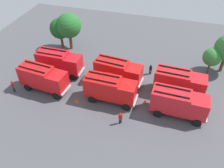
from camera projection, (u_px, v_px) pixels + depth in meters
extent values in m
plane|color=#4C4C51|center=(112.00, 91.00, 33.92)|extent=(55.97, 55.97, 0.00)
cube|color=red|center=(58.00, 82.00, 32.26)|extent=(2.45, 2.72, 2.60)
cube|color=#8C9EAD|center=(64.00, 82.00, 31.76)|extent=(0.31, 2.12, 1.46)
cube|color=red|center=(37.00, 75.00, 33.17)|extent=(5.04, 3.00, 2.90)
cube|color=black|center=(37.00, 64.00, 32.64)|extent=(4.31, 0.58, 0.12)
cube|color=black|center=(31.00, 69.00, 31.67)|extent=(4.31, 0.58, 0.12)
cube|color=silver|center=(66.00, 90.00, 32.66)|extent=(0.45, 2.38, 0.28)
cylinder|color=black|center=(65.00, 86.00, 34.05)|extent=(1.13, 0.47, 1.10)
cylinder|color=black|center=(56.00, 96.00, 32.35)|extent=(1.13, 0.47, 1.10)
cylinder|color=black|center=(37.00, 78.00, 35.46)|extent=(1.13, 0.47, 1.10)
cylinder|color=black|center=(28.00, 87.00, 33.76)|extent=(1.13, 0.47, 1.10)
cube|color=red|center=(128.00, 92.00, 30.61)|extent=(2.27, 2.56, 2.60)
cube|color=#8C9EAD|center=(135.00, 92.00, 30.17)|extent=(0.14, 2.13, 1.46)
cube|color=red|center=(103.00, 86.00, 31.32)|extent=(4.87, 2.64, 2.90)
cube|color=black|center=(104.00, 74.00, 30.81)|extent=(4.32, 0.25, 0.12)
cube|color=black|center=(101.00, 80.00, 29.81)|extent=(4.32, 0.25, 0.12)
cube|color=silver|center=(136.00, 100.00, 31.07)|extent=(0.27, 2.38, 0.28)
cylinder|color=black|center=(131.00, 95.00, 32.44)|extent=(1.11, 0.38, 1.10)
cylinder|color=black|center=(126.00, 107.00, 30.69)|extent=(1.11, 0.38, 1.10)
cylinder|color=black|center=(98.00, 88.00, 33.57)|extent=(1.11, 0.38, 1.10)
cylinder|color=black|center=(92.00, 99.00, 31.82)|extent=(1.11, 0.38, 1.10)
cube|color=red|center=(199.00, 107.00, 28.52)|extent=(2.30, 2.59, 2.60)
cube|color=#8C9EAD|center=(208.00, 107.00, 28.06)|extent=(0.17, 2.13, 1.46)
cube|color=red|center=(170.00, 100.00, 29.26)|extent=(4.90, 2.70, 2.90)
cube|color=black|center=(173.00, 87.00, 28.75)|extent=(4.32, 0.30, 0.12)
cube|color=black|center=(172.00, 94.00, 27.75)|extent=(4.32, 0.30, 0.12)
cube|color=silver|center=(206.00, 116.00, 28.97)|extent=(0.30, 2.38, 0.28)
cylinder|color=black|center=(198.00, 109.00, 30.34)|extent=(1.11, 0.40, 1.10)
cylinder|color=black|center=(197.00, 123.00, 28.60)|extent=(1.11, 0.40, 1.10)
cylinder|color=black|center=(161.00, 101.00, 31.52)|extent=(1.11, 0.40, 1.10)
cylinder|color=black|center=(158.00, 114.00, 29.78)|extent=(1.11, 0.40, 1.10)
cube|color=red|center=(74.00, 64.00, 35.53)|extent=(2.22, 2.52, 2.60)
cube|color=#8C9EAD|center=(80.00, 64.00, 35.10)|extent=(0.10, 2.13, 1.46)
cube|color=red|center=(53.00, 60.00, 36.19)|extent=(4.82, 2.54, 2.90)
cube|color=black|center=(53.00, 49.00, 35.68)|extent=(4.32, 0.15, 0.12)
cube|color=black|center=(49.00, 54.00, 34.67)|extent=(4.32, 0.15, 0.12)
cube|color=silver|center=(81.00, 72.00, 36.01)|extent=(0.22, 2.38, 0.28)
cylinder|color=black|center=(79.00, 68.00, 37.37)|extent=(1.10, 0.36, 1.10)
cylinder|color=black|center=(73.00, 77.00, 35.60)|extent=(1.10, 0.36, 1.10)
cylinder|color=black|center=(52.00, 63.00, 38.42)|extent=(1.10, 0.36, 1.10)
cylinder|color=black|center=(44.00, 72.00, 36.66)|extent=(1.10, 0.36, 1.10)
cube|color=red|center=(134.00, 75.00, 33.48)|extent=(2.44, 2.71, 2.60)
cube|color=#8C9EAD|center=(141.00, 75.00, 32.98)|extent=(0.30, 2.12, 1.46)
cube|color=red|center=(111.00, 69.00, 34.38)|extent=(5.03, 2.98, 2.90)
cube|color=black|center=(113.00, 58.00, 33.86)|extent=(4.31, 0.56, 0.12)
cube|color=black|center=(110.00, 63.00, 32.88)|extent=(4.31, 0.56, 0.12)
cube|color=silver|center=(141.00, 83.00, 33.88)|extent=(0.44, 2.38, 0.28)
cylinder|color=black|center=(137.00, 79.00, 35.28)|extent=(1.13, 0.46, 1.10)
cylinder|color=black|center=(132.00, 88.00, 33.57)|extent=(1.13, 0.46, 1.10)
cylinder|color=black|center=(107.00, 72.00, 36.66)|extent=(1.13, 0.46, 1.10)
cylinder|color=black|center=(101.00, 81.00, 34.96)|extent=(1.13, 0.46, 1.10)
cube|color=red|center=(197.00, 86.00, 31.66)|extent=(2.33, 2.61, 2.60)
cube|color=#8C9EAD|center=(206.00, 86.00, 31.20)|extent=(0.19, 2.13, 1.46)
cube|color=red|center=(172.00, 80.00, 32.43)|extent=(4.93, 2.75, 2.90)
cube|color=black|center=(174.00, 68.00, 31.92)|extent=(4.32, 0.35, 0.12)
cube|color=black|center=(173.00, 74.00, 30.93)|extent=(4.32, 0.35, 0.12)
cube|color=silver|center=(204.00, 94.00, 32.10)|extent=(0.33, 2.38, 0.28)
cylinder|color=black|center=(197.00, 89.00, 33.48)|extent=(1.12, 0.41, 1.10)
cylinder|color=black|center=(196.00, 100.00, 31.74)|extent=(1.12, 0.41, 1.10)
cylinder|color=black|center=(163.00, 82.00, 34.70)|extent=(1.12, 0.41, 1.10)
cylinder|color=black|center=(160.00, 92.00, 32.96)|extent=(1.12, 0.41, 1.10)
cylinder|color=black|center=(150.00, 72.00, 36.96)|extent=(0.16, 0.16, 0.76)
cylinder|color=black|center=(151.00, 72.00, 36.89)|extent=(0.16, 0.16, 0.76)
cube|color=black|center=(151.00, 68.00, 36.47)|extent=(0.45, 0.30, 0.66)
sphere|color=brown|center=(151.00, 66.00, 36.18)|extent=(0.22, 0.22, 0.22)
cylinder|color=black|center=(151.00, 66.00, 36.13)|extent=(0.27, 0.27, 0.06)
cylinder|color=black|center=(120.00, 121.00, 28.97)|extent=(0.16, 0.16, 0.81)
cylinder|color=black|center=(121.00, 121.00, 29.04)|extent=(0.16, 0.16, 0.81)
cube|color=#B7140F|center=(120.00, 117.00, 28.52)|extent=(0.48, 0.45, 0.71)
sphere|color=beige|center=(121.00, 114.00, 28.21)|extent=(0.23, 0.23, 0.23)
cylinder|color=#B7140F|center=(121.00, 114.00, 28.15)|extent=(0.29, 0.29, 0.07)
cylinder|color=black|center=(86.00, 83.00, 34.85)|extent=(0.16, 0.16, 0.76)
cylinder|color=black|center=(87.00, 82.00, 34.92)|extent=(0.16, 0.16, 0.76)
cube|color=gold|center=(86.00, 79.00, 34.43)|extent=(0.47, 0.46, 0.66)
sphere|color=beige|center=(86.00, 76.00, 34.15)|extent=(0.22, 0.22, 0.22)
cylinder|color=gold|center=(86.00, 76.00, 34.09)|extent=(0.27, 0.27, 0.06)
cylinder|color=black|center=(14.00, 89.00, 33.71)|extent=(0.16, 0.16, 0.85)
cylinder|color=black|center=(14.00, 90.00, 33.56)|extent=(0.16, 0.16, 0.85)
cube|color=#B7140F|center=(12.00, 85.00, 33.13)|extent=(0.44, 0.48, 0.74)
sphere|color=brown|center=(11.00, 82.00, 32.81)|extent=(0.24, 0.24, 0.24)
cylinder|color=#B7140F|center=(11.00, 82.00, 32.75)|extent=(0.30, 0.30, 0.07)
cylinder|color=brown|center=(62.00, 42.00, 42.76)|extent=(0.46, 0.46, 2.29)
sphere|color=#19511E|center=(60.00, 28.00, 41.02)|extent=(3.66, 3.66, 3.66)
cylinder|color=brown|center=(71.00, 42.00, 42.32)|extent=(0.55, 0.55, 2.73)
sphere|color=#236628|center=(69.00, 26.00, 40.25)|extent=(4.37, 4.37, 4.37)
cylinder|color=brown|center=(208.00, 68.00, 36.83)|extent=(0.36, 0.36, 1.80)
sphere|color=#337A33|center=(212.00, 57.00, 35.47)|extent=(2.88, 2.88, 2.88)
cylinder|color=brown|center=(222.00, 64.00, 36.97)|extent=(0.52, 0.52, 2.58)
cone|color=#F2600C|center=(77.00, 100.00, 31.98)|extent=(0.44, 0.44, 0.63)
cone|color=#F2600C|center=(145.00, 101.00, 31.88)|extent=(0.47, 0.47, 0.67)
cone|color=#F2600C|center=(100.00, 87.00, 34.08)|extent=(0.45, 0.45, 0.64)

